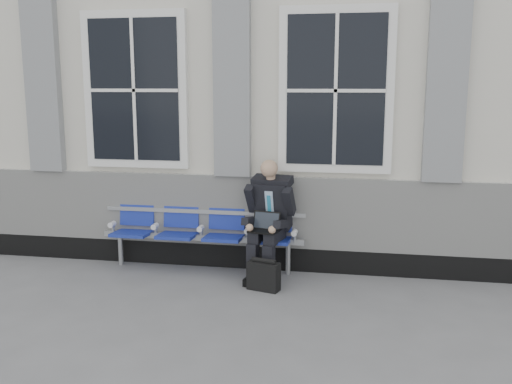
# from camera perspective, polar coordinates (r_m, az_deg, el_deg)

# --- Properties ---
(ground) EXTENTS (70.00, 70.00, 0.00)m
(ground) POSITION_cam_1_polar(r_m,az_deg,el_deg) (5.94, 3.38, -12.29)
(ground) COLOR slate
(ground) RESTS_ON ground
(station_building) EXTENTS (14.40, 4.40, 4.49)m
(station_building) POSITION_cam_1_polar(r_m,az_deg,el_deg) (8.93, 6.12, 9.99)
(station_building) COLOR beige
(station_building) RESTS_ON ground
(bench) EXTENTS (2.60, 0.47, 0.91)m
(bench) POSITION_cam_1_polar(r_m,az_deg,el_deg) (7.24, -5.41, -3.49)
(bench) COLOR #9EA0A3
(bench) RESTS_ON ground
(businessman) EXTENTS (0.62, 0.84, 1.45)m
(businessman) POSITION_cam_1_polar(r_m,az_deg,el_deg) (6.88, 1.33, -2.26)
(businessman) COLOR black
(businessman) RESTS_ON ground
(briefcase) EXTENTS (0.40, 0.25, 0.38)m
(briefcase) POSITION_cam_1_polar(r_m,az_deg,el_deg) (6.58, 0.77, -8.34)
(briefcase) COLOR black
(briefcase) RESTS_ON ground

